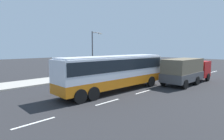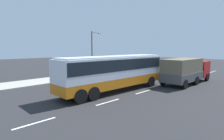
% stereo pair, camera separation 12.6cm
% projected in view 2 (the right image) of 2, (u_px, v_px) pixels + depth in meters
% --- Properties ---
extents(ground_plane, '(120.00, 120.00, 0.00)m').
position_uv_depth(ground_plane, '(111.00, 90.00, 18.26)').
color(ground_plane, '#28282B').
extents(sidewalk_curb, '(80.00, 4.00, 0.15)m').
position_uv_depth(sidewalk_curb, '(62.00, 79.00, 24.43)').
color(sidewalk_curb, '#A8A399').
rests_on(sidewalk_curb, ground_plane).
extents(lane_centreline, '(39.77, 0.16, 0.01)m').
position_uv_depth(lane_centreline, '(164.00, 86.00, 20.28)').
color(lane_centreline, white).
rests_on(lane_centreline, ground_plane).
extents(coach_bus, '(11.72, 3.01, 3.32)m').
position_uv_depth(coach_bus, '(114.00, 69.00, 17.55)').
color(coach_bus, orange).
rests_on(coach_bus, ground_plane).
extents(cargo_truck, '(8.16, 2.73, 2.87)m').
position_uv_depth(cargo_truck, '(186.00, 70.00, 21.48)').
color(cargo_truck, red).
rests_on(cargo_truck, ground_plane).
extents(pedestrian_near_curb, '(0.32, 0.32, 1.78)m').
position_uv_depth(pedestrian_near_curb, '(103.00, 66.00, 29.41)').
color(pedestrian_near_curb, black).
rests_on(pedestrian_near_curb, sidewalk_curb).
extents(pedestrian_at_crossing, '(0.32, 0.32, 1.67)m').
position_uv_depth(pedestrian_at_crossing, '(74.00, 71.00, 24.23)').
color(pedestrian_at_crossing, black).
rests_on(pedestrian_at_crossing, sidewalk_curb).
extents(street_lamp, '(1.82, 0.24, 6.15)m').
position_uv_depth(street_lamp, '(93.00, 50.00, 26.09)').
color(street_lamp, '#47474C').
rests_on(street_lamp, sidewalk_curb).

